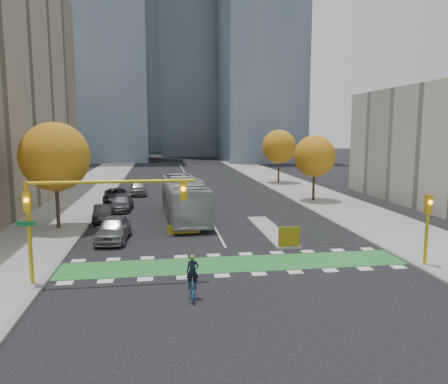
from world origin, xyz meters
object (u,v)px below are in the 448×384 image
object	(u,v)px
tree_east_far	(279,147)
bus	(184,198)
traffic_signal_east	(428,219)
tree_east_near	(314,156)
tree_west	(55,157)
cyclist	(193,284)
parked_car_c	(122,203)
parked_car_e	(138,188)
parked_car_d	(115,195)
parked_car_a	(113,229)
parked_car_b	(103,214)
traffic_signal_west	(83,204)
hazard_board	(289,237)

from	to	relation	value
tree_east_far	bus	distance (m)	27.60
traffic_signal_east	tree_east_near	bearing A→B (deg)	86.19
tree_west	cyclist	bearing A→B (deg)	-58.80
parked_car_c	parked_car_e	distance (m)	10.05
traffic_signal_east	parked_car_d	distance (m)	31.84
parked_car_a	parked_car_e	distance (m)	21.65
parked_car_c	parked_car_e	size ratio (longest dim) A/B	1.01
parked_car_a	parked_car_b	bearing A→B (deg)	107.19
cyclist	parked_car_d	bearing A→B (deg)	104.45
cyclist	parked_car_d	xyz separation A→B (m)	(-6.25, 27.85, 0.04)
traffic_signal_west	parked_car_e	bearing A→B (deg)	88.00
parked_car_a	parked_car_c	distance (m)	11.65
tree_east_far	parked_car_e	world-z (taller)	tree_east_far
hazard_board	parked_car_c	xyz separation A→B (m)	(-11.90, 15.38, -0.11)
tree_west	bus	world-z (taller)	tree_west
tree_west	tree_east_near	world-z (taller)	tree_west
hazard_board	traffic_signal_west	xyz separation A→B (m)	(-11.93, -4.71, 3.23)
cyclist	parked_car_a	world-z (taller)	cyclist
tree_west	bus	size ratio (longest dim) A/B	0.64
hazard_board	parked_car_a	xyz separation A→B (m)	(-11.44, 3.74, 0.05)
tree_east_far	traffic_signal_east	world-z (taller)	tree_east_far
tree_west	tree_east_far	world-z (taller)	tree_west
traffic_signal_east	parked_car_a	world-z (taller)	traffic_signal_east
parked_car_b	traffic_signal_east	bearing A→B (deg)	-41.48
parked_car_b	parked_car_c	world-z (taller)	same
tree_west	cyclist	xyz separation A→B (m)	(9.25, -15.27, -4.93)
parked_car_a	parked_car_b	world-z (taller)	parked_car_a
bus	traffic_signal_west	bearing A→B (deg)	-113.89
bus	parked_car_a	bearing A→B (deg)	-130.59
cyclist	bus	size ratio (longest dim) A/B	0.16
tree_east_near	hazard_board	bearing A→B (deg)	-114.20
parked_car_c	parked_car_a	bearing A→B (deg)	-84.51
tree_east_far	parked_car_a	world-z (taller)	tree_east_far
hazard_board	parked_car_b	bearing A→B (deg)	141.38
hazard_board	parked_car_d	bearing A→B (deg)	122.53
tree_east_far	parked_car_b	distance (m)	32.11
traffic_signal_east	parked_car_c	world-z (taller)	traffic_signal_east
cyclist	bus	distance (m)	18.19
traffic_signal_east	parked_car_e	distance (m)	34.80
hazard_board	tree_east_near	size ratio (longest dim) A/B	0.20
tree_east_far	parked_car_c	size ratio (longest dim) A/B	1.62
tree_east_near	parked_car_b	world-z (taller)	tree_east_near
traffic_signal_west	bus	size ratio (longest dim) A/B	0.66
parked_car_d	parked_car_e	size ratio (longest dim) A/B	1.10
tree_west	tree_east_near	bearing A→B (deg)	22.62
parked_car_b	tree_east_near	bearing A→B (deg)	15.71
parked_car_e	bus	bearing A→B (deg)	-78.78
tree_west	bus	xyz separation A→B (m)	(9.83, 2.88, -3.83)
cyclist	parked_car_c	world-z (taller)	cyclist
traffic_signal_east	parked_car_d	xyz separation A→B (m)	(-19.50, 25.09, -2.01)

